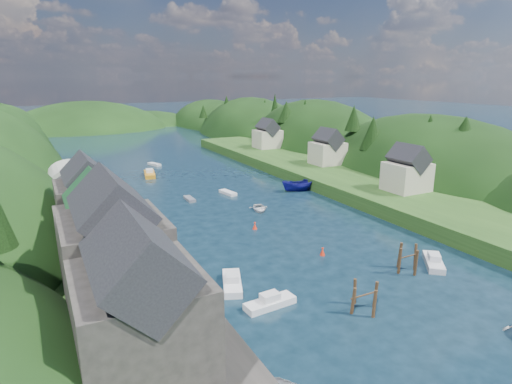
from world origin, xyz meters
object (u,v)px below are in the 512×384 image
channel_buoy_near (323,252)px  piling_cluster_far (407,261)px  piling_cluster_near (364,300)px  channel_buoy_far (255,226)px

channel_buoy_near → piling_cluster_far: bearing=-54.4°
piling_cluster_far → channel_buoy_near: bearing=125.6°
piling_cluster_near → piling_cluster_far: 11.16m
piling_cluster_near → channel_buoy_near: 13.44m
channel_buoy_near → channel_buoy_far: same height
piling_cluster_far → channel_buoy_near: piling_cluster_far is taller
piling_cluster_near → channel_buoy_far: piling_cluster_near is taller
channel_buoy_near → channel_buoy_far: 13.03m
piling_cluster_near → channel_buoy_far: 25.38m
piling_cluster_near → piling_cluster_far: (10.27, 4.36, 0.21)m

